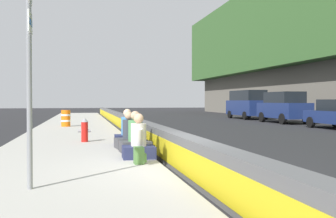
{
  "coord_description": "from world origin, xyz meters",
  "views": [
    {
      "loc": [
        -7.93,
        2.26,
        1.63
      ],
      "look_at": [
        5.47,
        -0.76,
        1.33
      ],
      "focal_mm": 40.6,
      "sensor_mm": 36.0,
      "label": 1
    }
  ],
  "objects_px": {
    "fire_hydrant": "(85,129)",
    "seated_person_rear": "(129,137)",
    "parked_car_midline": "(247,104)",
    "seated_person_middle": "(135,139)",
    "seated_person_far": "(127,133)",
    "parked_car_fourth": "(284,107)",
    "backpack": "(139,156)",
    "route_sign_post": "(29,66)",
    "construction_barrel": "(66,118)",
    "seated_person_foreground": "(139,144)"
  },
  "relations": [
    {
      "from": "fire_hydrant",
      "to": "seated_person_rear",
      "type": "relative_size",
      "value": 0.76
    },
    {
      "from": "fire_hydrant",
      "to": "parked_car_midline",
      "type": "xyz_separation_m",
      "value": [
        17.64,
        -14.39,
        0.77
      ]
    },
    {
      "from": "seated_person_rear",
      "to": "seated_person_middle",
      "type": "bearing_deg",
      "value": -176.3
    },
    {
      "from": "seated_person_rear",
      "to": "fire_hydrant",
      "type": "bearing_deg",
      "value": 32.0
    },
    {
      "from": "seated_person_far",
      "to": "parked_car_fourth",
      "type": "height_order",
      "value": "parked_car_fourth"
    },
    {
      "from": "seated_person_far",
      "to": "backpack",
      "type": "height_order",
      "value": "seated_person_far"
    },
    {
      "from": "seated_person_rear",
      "to": "parked_car_fourth",
      "type": "distance_m",
      "value": 18.65
    },
    {
      "from": "route_sign_post",
      "to": "seated_person_middle",
      "type": "relative_size",
      "value": 3.02
    },
    {
      "from": "parked_car_fourth",
      "to": "parked_car_midline",
      "type": "distance_m",
      "value": 6.43
    },
    {
      "from": "parked_car_fourth",
      "to": "construction_barrel",
      "type": "bearing_deg",
      "value": 99.43
    },
    {
      "from": "route_sign_post",
      "to": "seated_person_middle",
      "type": "xyz_separation_m",
      "value": [
        4.18,
        -2.35,
        -1.7
      ]
    },
    {
      "from": "route_sign_post",
      "to": "seated_person_rear",
      "type": "distance_m",
      "value": 5.91
    },
    {
      "from": "route_sign_post",
      "to": "seated_person_far",
      "type": "relative_size",
      "value": 2.97
    },
    {
      "from": "seated_person_foreground",
      "to": "parked_car_fourth",
      "type": "bearing_deg",
      "value": -39.94
    },
    {
      "from": "seated_person_middle",
      "to": "seated_person_far",
      "type": "relative_size",
      "value": 0.98
    },
    {
      "from": "seated_person_foreground",
      "to": "backpack",
      "type": "distance_m",
      "value": 0.92
    },
    {
      "from": "parked_car_midline",
      "to": "seated_person_rear",
      "type": "bearing_deg",
      "value": 146.64
    },
    {
      "from": "seated_person_middle",
      "to": "seated_person_rear",
      "type": "xyz_separation_m",
      "value": [
        0.99,
        0.06,
        -0.01
      ]
    },
    {
      "from": "route_sign_post",
      "to": "parked_car_fourth",
      "type": "distance_m",
      "value": 24.05
    },
    {
      "from": "parked_car_fourth",
      "to": "fire_hydrant",
      "type": "bearing_deg",
      "value": 128.04
    },
    {
      "from": "seated_person_middle",
      "to": "backpack",
      "type": "distance_m",
      "value": 2.05
    },
    {
      "from": "seated_person_foreground",
      "to": "seated_person_rear",
      "type": "xyz_separation_m",
      "value": [
        2.13,
        -0.0,
        -0.0
      ]
    },
    {
      "from": "backpack",
      "to": "parked_car_midline",
      "type": "bearing_deg",
      "value": -29.94
    },
    {
      "from": "construction_barrel",
      "to": "parked_car_midline",
      "type": "distance_m",
      "value": 17.85
    },
    {
      "from": "fire_hydrant",
      "to": "parked_car_fourth",
      "type": "distance_m",
      "value": 18.21
    },
    {
      "from": "seated_person_rear",
      "to": "seated_person_far",
      "type": "height_order",
      "value": "seated_person_far"
    },
    {
      "from": "seated_person_foreground",
      "to": "seated_person_far",
      "type": "distance_m",
      "value": 3.11
    },
    {
      "from": "seated_person_middle",
      "to": "backpack",
      "type": "bearing_deg",
      "value": 174.93
    },
    {
      "from": "seated_person_middle",
      "to": "backpack",
      "type": "relative_size",
      "value": 2.98
    },
    {
      "from": "backpack",
      "to": "parked_car_midline",
      "type": "relative_size",
      "value": 0.08
    },
    {
      "from": "seated_person_far",
      "to": "construction_barrel",
      "type": "xyz_separation_m",
      "value": [
        9.85,
        2.43,
        0.1
      ]
    },
    {
      "from": "fire_hydrant",
      "to": "parked_car_midline",
      "type": "relative_size",
      "value": 0.17
    },
    {
      "from": "seated_person_foreground",
      "to": "seated_person_rear",
      "type": "relative_size",
      "value": 1.01
    },
    {
      "from": "seated_person_far",
      "to": "construction_barrel",
      "type": "height_order",
      "value": "seated_person_far"
    },
    {
      "from": "seated_person_rear",
      "to": "parked_car_fourth",
      "type": "xyz_separation_m",
      "value": [
        13.37,
        -12.98,
        0.68
      ]
    },
    {
      "from": "construction_barrel",
      "to": "seated_person_far",
      "type": "bearing_deg",
      "value": -166.13
    },
    {
      "from": "seated_person_far",
      "to": "backpack",
      "type": "xyz_separation_m",
      "value": [
        -4.01,
        0.18,
        -0.18
      ]
    },
    {
      "from": "fire_hydrant",
      "to": "seated_person_far",
      "type": "distance_m",
      "value": 1.85
    },
    {
      "from": "backpack",
      "to": "construction_barrel",
      "type": "xyz_separation_m",
      "value": [
        13.86,
        2.25,
        0.28
      ]
    },
    {
      "from": "backpack",
      "to": "seated_person_far",
      "type": "bearing_deg",
      "value": -2.57
    },
    {
      "from": "route_sign_post",
      "to": "seated_person_rear",
      "type": "relative_size",
      "value": 3.13
    },
    {
      "from": "route_sign_post",
      "to": "seated_person_foreground",
      "type": "xyz_separation_m",
      "value": [
        3.04,
        -2.29,
        -1.71
      ]
    },
    {
      "from": "route_sign_post",
      "to": "seated_person_far",
      "type": "distance_m",
      "value": 6.8
    },
    {
      "from": "seated_person_foreground",
      "to": "seated_person_rear",
      "type": "distance_m",
      "value": 2.13
    },
    {
      "from": "parked_car_fourth",
      "to": "seated_person_foreground",
      "type": "bearing_deg",
      "value": 140.06
    },
    {
      "from": "route_sign_post",
      "to": "construction_barrel",
      "type": "bearing_deg",
      "value": 0.28
    },
    {
      "from": "fire_hydrant",
      "to": "seated_person_middle",
      "type": "relative_size",
      "value": 0.74
    },
    {
      "from": "seated_person_rear",
      "to": "route_sign_post",
      "type": "bearing_deg",
      "value": 156.12
    },
    {
      "from": "construction_barrel",
      "to": "seated_person_rear",
      "type": "bearing_deg",
      "value": -167.66
    },
    {
      "from": "backpack",
      "to": "parked_car_fourth",
      "type": "height_order",
      "value": "parked_car_fourth"
    }
  ]
}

